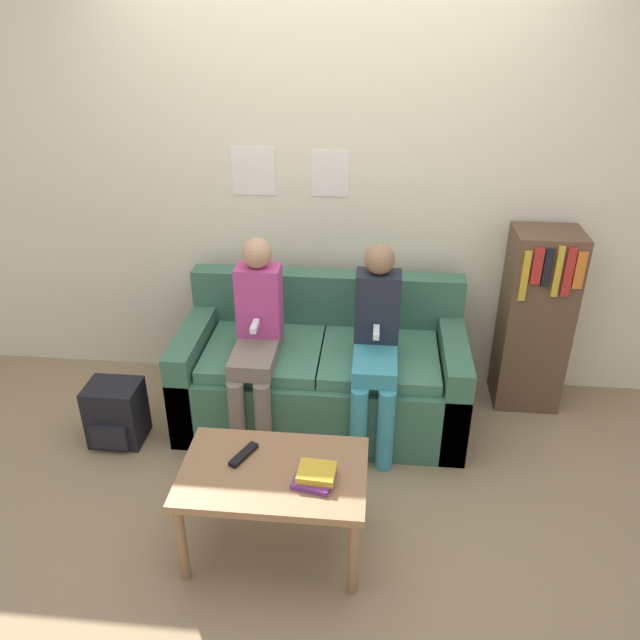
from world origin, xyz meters
The scene contains 10 objects.
ground_plane centered at (0.00, 0.00, 0.00)m, with size 10.00×10.00×0.00m, color #937A56.
wall_back centered at (0.00, 0.99, 1.30)m, with size 8.00×0.06×2.60m.
couch centered at (0.00, 0.51, 0.28)m, with size 1.62×0.78×0.80m.
coffee_table centered at (-0.11, -0.53, 0.39)m, with size 0.81×0.52×0.44m.
person_left centered at (-0.34, 0.32, 0.63)m, with size 0.24×0.54×1.13m.
person_right centered at (0.30, 0.32, 0.63)m, with size 0.24×0.54×1.12m.
tv_remote centered at (-0.26, -0.46, 0.46)m, with size 0.11×0.17×0.02m.
book_stack centered at (0.07, -0.58, 0.47)m, with size 0.19×0.17×0.06m.
bookshelf centered at (1.23, 0.79, 0.56)m, with size 0.38×0.34×1.11m.
backpack centered at (-1.13, 0.15, 0.18)m, with size 0.29×0.27×0.36m.
Camera 1 is at (0.29, -2.58, 2.26)m, focal length 35.00 mm.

